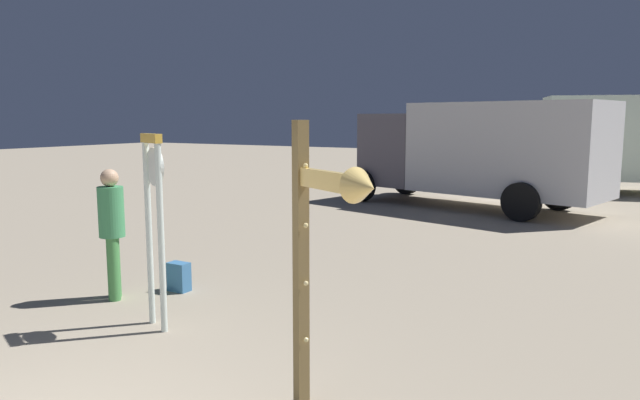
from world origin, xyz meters
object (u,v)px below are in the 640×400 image
at_px(person_near_clock, 112,227).
at_px(box_truck_near, 480,150).
at_px(backpack, 179,277).
at_px(standing_clock, 155,210).
at_px(arrow_sign, 323,233).

height_order(person_near_clock, box_truck_near, box_truck_near).
height_order(person_near_clock, backpack, person_near_clock).
distance_m(standing_clock, box_truck_near, 10.72).
xyz_separation_m(standing_clock, person_near_clock, (-1.28, 0.49, -0.39)).
xyz_separation_m(arrow_sign, person_near_clock, (-3.93, 1.39, -0.55)).
distance_m(person_near_clock, backpack, 1.13).
distance_m(person_near_clock, box_truck_near, 10.42).
xyz_separation_m(person_near_clock, box_truck_near, (2.05, 10.19, 0.58)).
distance_m(arrow_sign, backpack, 4.22).
bearing_deg(arrow_sign, box_truck_near, 99.19).
bearing_deg(backpack, arrow_sign, -31.08).
bearing_deg(box_truck_near, standing_clock, -94.15).
height_order(standing_clock, backpack, standing_clock).
height_order(arrow_sign, box_truck_near, box_truck_near).
distance_m(arrow_sign, box_truck_near, 11.74).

